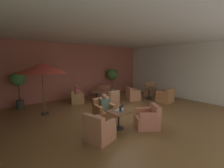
% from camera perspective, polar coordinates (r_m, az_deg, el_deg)
% --- Properties ---
extents(ground_plane, '(10.68, 8.62, 0.02)m').
position_cam_1_polar(ground_plane, '(7.02, 2.21, -11.38)').
color(ground_plane, brown).
extents(wall_back_brick, '(10.68, 0.08, 3.48)m').
position_cam_1_polar(wall_back_brick, '(10.26, -13.39, 4.65)').
color(wall_back_brick, '#A75949').
rests_on(wall_back_brick, ground_plane).
extents(wall_right_plain, '(0.08, 8.62, 3.48)m').
position_cam_1_polar(wall_right_plain, '(10.84, 24.23, 4.33)').
color(wall_right_plain, silver).
rests_on(wall_right_plain, ground_plane).
extents(ceiling_slab, '(10.68, 8.62, 0.06)m').
position_cam_1_polar(ceiling_slab, '(6.71, 2.39, 18.21)').
color(ceiling_slab, silver).
rests_on(ceiling_slab, wall_back_brick).
extents(cafe_table_front_left, '(0.75, 0.75, 0.64)m').
position_cam_1_polar(cafe_table_front_left, '(5.49, 2.47, -11.51)').
color(cafe_table_front_left, black).
rests_on(cafe_table_front_left, ground_plane).
extents(armchair_front_left_north, '(0.80, 0.80, 0.86)m').
position_cam_1_polar(armchair_front_left_north, '(6.39, -3.10, -10.29)').
color(armchair_front_left_north, '#B37144').
rests_on(armchair_front_left_north, ground_plane).
extents(armchair_front_left_east, '(0.88, 0.89, 0.85)m').
position_cam_1_polar(armchair_front_left_east, '(4.78, -4.87, -16.95)').
color(armchair_front_left_east, '#B16F50').
rests_on(armchair_front_left_east, ground_plane).
extents(armchair_front_left_south, '(1.06, 1.04, 0.84)m').
position_cam_1_polar(armchair_front_left_south, '(5.77, 13.18, -12.61)').
color(armchair_front_left_south, '#AE674F').
rests_on(armchair_front_left_south, ground_plane).
extents(cafe_table_front_right, '(0.69, 0.69, 0.64)m').
position_cam_1_polar(cafe_table_front_right, '(10.01, 13.64, -2.78)').
color(cafe_table_front_right, black).
rests_on(cafe_table_front_right, ground_plane).
extents(armchair_front_right_north, '(1.05, 1.04, 0.93)m').
position_cam_1_polar(armchair_front_right_north, '(11.15, 13.82, -2.35)').
color(armchair_front_right_north, '#A47551').
rests_on(armchair_front_right_north, ground_plane).
extents(armchair_front_right_east, '(0.94, 0.93, 0.81)m').
position_cam_1_polar(armchair_front_right_east, '(9.55, 7.74, -4.14)').
color(armchair_front_right_east, '#B37351').
rests_on(armchair_front_right_east, ground_plane).
extents(armchair_front_right_south, '(0.88, 0.87, 0.83)m').
position_cam_1_polar(armchair_front_right_south, '(9.50, 19.33, -4.54)').
color(armchair_front_right_south, '#AD7144').
rests_on(armchair_front_right_south, ground_plane).
extents(cafe_table_mid_center, '(0.84, 0.84, 0.64)m').
position_cam_1_polar(cafe_table_mid_center, '(9.15, -5.78, -3.30)').
color(cafe_table_mid_center, black).
rests_on(cafe_table_mid_center, ground_plane).
extents(armchair_mid_center_north, '(0.83, 0.87, 0.82)m').
position_cam_1_polar(armchair_mid_center_north, '(8.37, -0.48, -5.87)').
color(armchair_mid_center_north, '#AA7654').
rests_on(armchair_mid_center_north, ground_plane).
extents(armchair_mid_center_east, '(1.00, 1.01, 0.77)m').
position_cam_1_polar(armchair_mid_center_east, '(10.26, -3.21, -3.30)').
color(armchair_mid_center_east, '#AB6949').
rests_on(armchair_mid_center_east, ground_plane).
extents(armchair_mid_center_south, '(0.91, 0.93, 0.77)m').
position_cam_1_polar(armchair_mid_center_south, '(9.02, -13.01, -5.12)').
color(armchair_mid_center_south, '#A47748').
rests_on(armchair_mid_center_south, ground_plane).
extents(patio_umbrella_tall_red, '(2.07, 2.07, 2.30)m').
position_cam_1_polar(patio_umbrella_tall_red, '(7.30, -24.63, 5.33)').
color(patio_umbrella_tall_red, '#2D2D2D').
rests_on(patio_umbrella_tall_red, ground_plane).
extents(potted_tree_left_corner, '(0.83, 0.83, 1.85)m').
position_cam_1_polar(potted_tree_left_corner, '(11.23, 0.02, 3.18)').
color(potted_tree_left_corner, silver).
rests_on(potted_tree_left_corner, ground_plane).
extents(potted_tree_mid_left, '(0.66, 0.66, 1.84)m').
position_cam_1_polar(potted_tree_mid_left, '(8.92, -31.56, 0.26)').
color(potted_tree_mid_left, '#383937').
rests_on(potted_tree_mid_left, ground_plane).
extents(patron_blue_shirt, '(0.32, 0.43, 0.63)m').
position_cam_1_polar(patron_blue_shirt, '(8.95, -12.86, -2.67)').
color(patron_blue_shirt, '#B24651').
rests_on(patron_blue_shirt, ground_plane).
extents(patron_by_window, '(0.40, 0.25, 0.66)m').
position_cam_1_polar(patron_by_window, '(6.25, -2.91, -7.18)').
color(patron_by_window, '#556E5E').
rests_on(patron_by_window, ground_plane).
extents(iced_drink_cup, '(0.08, 0.08, 0.11)m').
position_cam_1_polar(iced_drink_cup, '(5.46, 3.89, -9.41)').
color(iced_drink_cup, white).
rests_on(iced_drink_cup, cafe_table_front_left).
extents(open_laptop, '(0.37, 0.32, 0.20)m').
position_cam_1_polar(open_laptop, '(5.51, 3.02, -9.26)').
color(open_laptop, '#9EA0A5').
rests_on(open_laptop, cafe_table_front_left).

